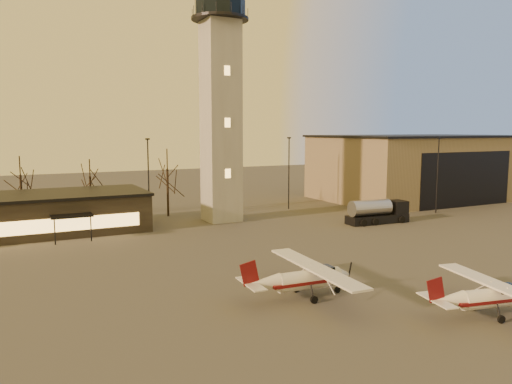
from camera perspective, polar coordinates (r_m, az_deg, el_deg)
ground at (r=37.17m, az=14.80°, el=-10.61°), size 220.00×220.00×0.00m
control_tower at (r=61.31m, az=-4.07°, el=11.94°), size 6.80×6.80×32.60m
hangar at (r=85.10m, az=17.83°, el=2.74°), size 30.60×20.60×10.30m
terminal at (r=58.96m, az=-24.85°, el=-2.33°), size 25.40×12.20×4.30m
light_poles at (r=62.48m, az=-3.92°, el=1.82°), size 58.50×12.25×10.14m
tree_row at (r=66.40m, az=-18.11°, el=2.26°), size 37.20×9.20×8.80m
cessna_front at (r=33.92m, az=25.52°, el=-11.15°), size 7.93×9.97×2.74m
cessna_rear at (r=34.15m, az=6.25°, el=-10.21°), size 8.59×10.85×2.99m
fuel_truck at (r=61.71m, az=13.68°, el=-2.42°), size 7.95×3.02×2.90m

